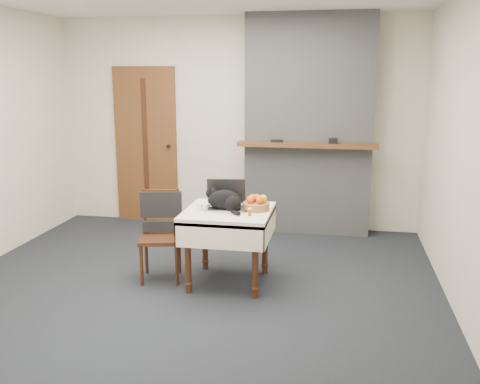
# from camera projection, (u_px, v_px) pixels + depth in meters

# --- Properties ---
(ground) EXTENTS (4.50, 4.50, 0.00)m
(ground) POSITION_uv_depth(u_px,v_px,m) (197.00, 281.00, 5.04)
(ground) COLOR black
(ground) RESTS_ON ground
(room_shell) EXTENTS (4.52, 4.01, 2.61)m
(room_shell) POSITION_uv_depth(u_px,v_px,m) (206.00, 89.00, 5.10)
(room_shell) COLOR beige
(room_shell) RESTS_ON ground
(door) EXTENTS (0.82, 0.10, 2.00)m
(door) POSITION_uv_depth(u_px,v_px,m) (146.00, 145.00, 6.93)
(door) COLOR brown
(door) RESTS_ON ground
(chimney) EXTENTS (1.62, 0.48, 2.60)m
(chimney) POSITION_uv_depth(u_px,v_px,m) (309.00, 126.00, 6.37)
(chimney) COLOR gray
(chimney) RESTS_ON ground
(side_table) EXTENTS (0.78, 0.78, 0.70)m
(side_table) POSITION_uv_depth(u_px,v_px,m) (228.00, 222.00, 4.88)
(side_table) COLOR #3D1E10
(side_table) RESTS_ON ground
(laptop) EXTENTS (0.39, 0.34, 0.26)m
(laptop) POSITION_uv_depth(u_px,v_px,m) (225.00, 202.00, 4.89)
(laptop) COLOR #B7B7BC
(laptop) RESTS_ON side_table
(cat) EXTENTS (0.39, 0.33, 0.22)m
(cat) POSITION_uv_depth(u_px,v_px,m) (225.00, 201.00, 4.81)
(cat) COLOR black
(cat) RESTS_ON side_table
(cream_jar) EXTENTS (0.06, 0.06, 0.07)m
(cream_jar) POSITION_uv_depth(u_px,v_px,m) (200.00, 207.00, 4.82)
(cream_jar) COLOR white
(cream_jar) RESTS_ON side_table
(pill_bottle) EXTENTS (0.03, 0.03, 0.07)m
(pill_bottle) POSITION_uv_depth(u_px,v_px,m) (250.00, 212.00, 4.64)
(pill_bottle) COLOR #AE4315
(pill_bottle) RESTS_ON side_table
(fruit_basket) EXTENTS (0.24, 0.24, 0.14)m
(fruit_basket) POSITION_uv_depth(u_px,v_px,m) (256.00, 204.00, 4.84)
(fruit_basket) COLOR #A47342
(fruit_basket) RESTS_ON side_table
(desk_clutter) EXTENTS (0.15, 0.03, 0.01)m
(desk_clutter) POSITION_uv_depth(u_px,v_px,m) (252.00, 210.00, 4.84)
(desk_clutter) COLOR black
(desk_clutter) RESTS_ON side_table
(chair) EXTENTS (0.45, 0.45, 0.84)m
(chair) POSITION_uv_depth(u_px,v_px,m) (161.00, 222.00, 5.06)
(chair) COLOR #3D1E10
(chair) RESTS_ON ground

